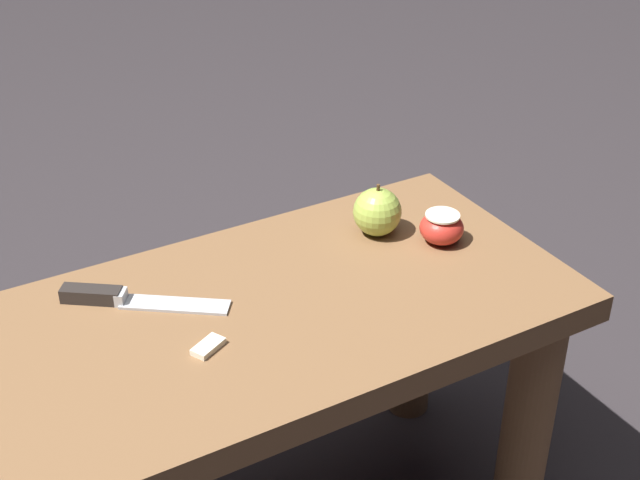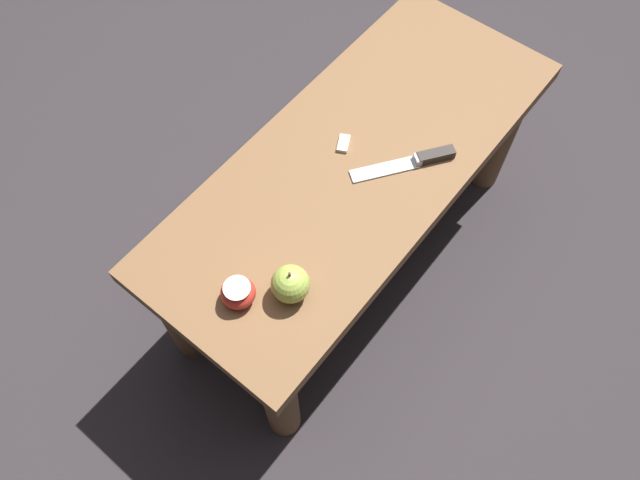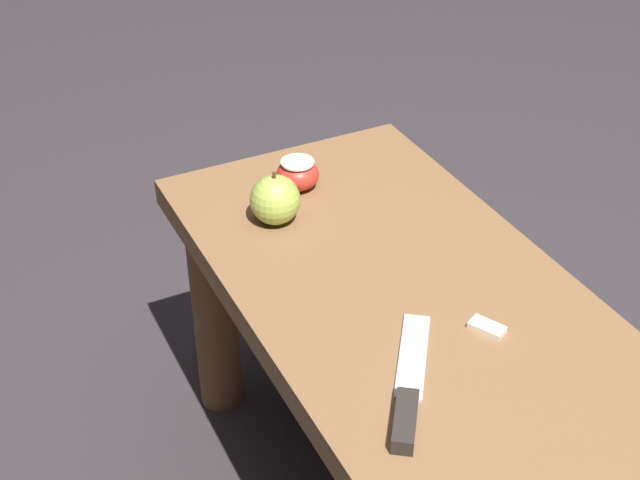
{
  "view_description": "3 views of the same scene",
  "coord_description": "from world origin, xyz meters",
  "views": [
    {
      "loc": [
        0.32,
        0.87,
        1.12
      ],
      "look_at": [
        -0.21,
        -0.07,
        0.47
      ],
      "focal_mm": 50.0,
      "sensor_mm": 36.0,
      "label": 1
    },
    {
      "loc": [
        -0.66,
        -0.42,
        1.51
      ],
      "look_at": [
        -0.21,
        -0.07,
        0.47
      ],
      "focal_mm": 35.0,
      "sensor_mm": 36.0,
      "label": 2
    },
    {
      "loc": [
        0.66,
        -0.5,
        1.16
      ],
      "look_at": [
        -0.21,
        -0.07,
        0.47
      ],
      "focal_mm": 50.0,
      "sensor_mm": 36.0,
      "label": 3
    }
  ],
  "objects": [
    {
      "name": "apple_cut",
      "position": [
        -0.39,
        -0.02,
        0.47
      ],
      "size": [
        0.07,
        0.07,
        0.05
      ],
      "color": "red",
      "rests_on": "wooden_bench"
    },
    {
      "name": "knife",
      "position": [
        0.07,
        -0.1,
        0.45
      ],
      "size": [
        0.2,
        0.15,
        0.02
      ],
      "rotation": [
        0.0,
        0.0,
        2.52
      ],
      "color": "#B7BABF",
      "rests_on": "wooden_bench"
    },
    {
      "name": "apple_whole",
      "position": [
        -0.32,
        -0.09,
        0.48
      ],
      "size": [
        0.07,
        0.07,
        0.08
      ],
      "color": "#9EB747",
      "rests_on": "wooden_bench"
    },
    {
      "name": "wooden_bench",
      "position": [
        0.0,
        0.0,
        0.35
      ],
      "size": [
        1.02,
        0.42,
        0.44
      ],
      "color": "brown",
      "rests_on": "ground_plane"
    },
    {
      "name": "apple_slice_near_knife",
      "position": [
        0.01,
        0.05,
        0.45
      ],
      "size": [
        0.05,
        0.04,
        0.01
      ],
      "color": "silver",
      "rests_on": "wooden_bench"
    }
  ]
}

